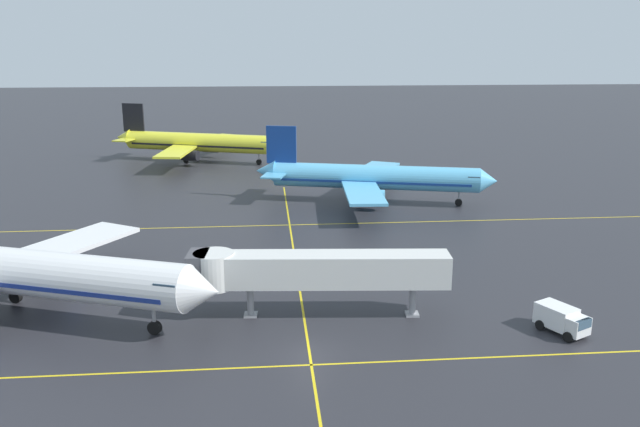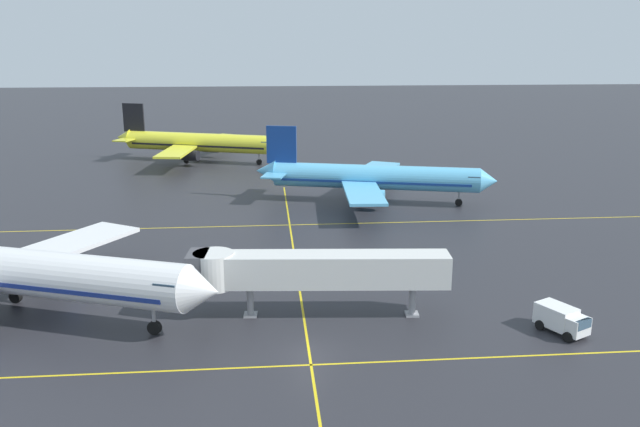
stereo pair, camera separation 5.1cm
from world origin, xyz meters
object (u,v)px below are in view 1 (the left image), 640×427
(service_truck_red_van, at_px, (562,319))
(jet_bridge, at_px, (301,270))
(airliner_front_gate, at_px, (4,271))
(airliner_second_row, at_px, (372,177))
(airliner_third_row, at_px, (197,143))

(service_truck_red_van, distance_m, jet_bridge, 21.08)
(airliner_front_gate, height_order, service_truck_red_van, airliner_front_gate)
(airliner_second_row, bearing_deg, jet_bridge, -107.68)
(service_truck_red_van, relative_size, jet_bridge, 0.21)
(airliner_front_gate, bearing_deg, jet_bridge, -4.79)
(airliner_front_gate, relative_size, airliner_second_row, 1.08)
(airliner_second_row, height_order, airliner_third_row, airliner_third_row)
(airliner_front_gate, bearing_deg, service_truck_red_van, -9.07)
(airliner_front_gate, height_order, airliner_second_row, airliner_front_gate)
(jet_bridge, bearing_deg, airliner_front_gate, 175.21)
(airliner_front_gate, relative_size, service_truck_red_van, 8.20)
(airliner_third_row, bearing_deg, service_truck_red_van, -65.66)
(airliner_third_row, height_order, service_truck_red_van, airliner_third_row)
(jet_bridge, bearing_deg, airliner_third_row, 101.85)
(airliner_front_gate, bearing_deg, airliner_second_row, 44.91)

